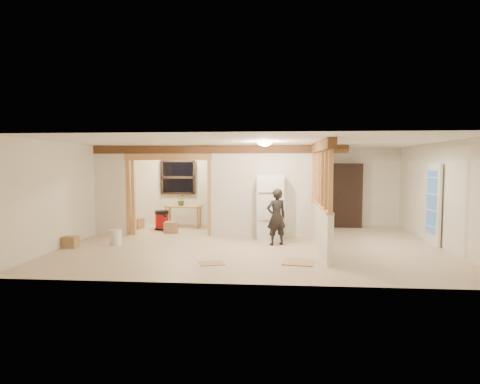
# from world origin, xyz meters

# --- Properties ---
(floor) EXTENTS (9.00, 6.50, 0.01)m
(floor) POSITION_xyz_m (0.00, 0.00, -0.01)
(floor) COLOR beige
(floor) RESTS_ON ground
(ceiling) EXTENTS (9.00, 6.50, 0.01)m
(ceiling) POSITION_xyz_m (0.00, 0.00, 2.50)
(ceiling) COLOR white
(wall_back) EXTENTS (9.00, 0.01, 2.50)m
(wall_back) POSITION_xyz_m (0.00, 3.25, 1.25)
(wall_back) COLOR silver
(wall_back) RESTS_ON floor
(wall_front) EXTENTS (9.00, 0.01, 2.50)m
(wall_front) POSITION_xyz_m (0.00, -3.25, 1.25)
(wall_front) COLOR silver
(wall_front) RESTS_ON floor
(wall_left) EXTENTS (0.01, 6.50, 2.50)m
(wall_left) POSITION_xyz_m (-4.50, 0.00, 1.25)
(wall_left) COLOR silver
(wall_left) RESTS_ON floor
(wall_right) EXTENTS (0.01, 6.50, 2.50)m
(wall_right) POSITION_xyz_m (4.50, 0.00, 1.25)
(wall_right) COLOR silver
(wall_right) RESTS_ON floor
(partition_left_stub) EXTENTS (0.90, 0.12, 2.50)m
(partition_left_stub) POSITION_xyz_m (-4.05, 1.20, 1.25)
(partition_left_stub) COLOR silver
(partition_left_stub) RESTS_ON floor
(partition_center) EXTENTS (2.80, 0.12, 2.50)m
(partition_center) POSITION_xyz_m (0.20, 1.20, 1.25)
(partition_center) COLOR silver
(partition_center) RESTS_ON floor
(doorway_frame) EXTENTS (2.46, 0.14, 2.20)m
(doorway_frame) POSITION_xyz_m (-2.40, 1.20, 1.10)
(doorway_frame) COLOR tan
(doorway_frame) RESTS_ON floor
(header_beam_back) EXTENTS (7.00, 0.18, 0.22)m
(header_beam_back) POSITION_xyz_m (-1.00, 1.20, 2.38)
(header_beam_back) COLOR brown
(header_beam_back) RESTS_ON ceiling
(header_beam_right) EXTENTS (0.18, 3.30, 0.22)m
(header_beam_right) POSITION_xyz_m (1.60, -0.40, 2.38)
(header_beam_right) COLOR brown
(header_beam_right) RESTS_ON ceiling
(pony_wall) EXTENTS (0.12, 3.20, 1.00)m
(pony_wall) POSITION_xyz_m (1.60, -0.40, 0.50)
(pony_wall) COLOR silver
(pony_wall) RESTS_ON floor
(stud_partition) EXTENTS (0.14, 3.20, 1.32)m
(stud_partition) POSITION_xyz_m (1.60, -0.40, 1.66)
(stud_partition) COLOR tan
(stud_partition) RESTS_ON pony_wall
(window_back) EXTENTS (1.12, 0.10, 1.10)m
(window_back) POSITION_xyz_m (-2.60, 3.17, 1.55)
(window_back) COLOR black
(window_back) RESTS_ON wall_back
(french_door) EXTENTS (0.12, 0.86, 2.00)m
(french_door) POSITION_xyz_m (4.42, 0.40, 1.00)
(french_door) COLOR white
(french_door) RESTS_ON floor
(ceiling_dome_main) EXTENTS (0.36, 0.36, 0.16)m
(ceiling_dome_main) POSITION_xyz_m (0.30, -0.50, 2.48)
(ceiling_dome_main) COLOR #FFEABF
(ceiling_dome_main) RESTS_ON ceiling
(ceiling_dome_util) EXTENTS (0.32, 0.32, 0.14)m
(ceiling_dome_util) POSITION_xyz_m (-2.50, 2.30, 2.48)
(ceiling_dome_util) COLOR #FFEABF
(ceiling_dome_util) RESTS_ON ceiling
(hanging_bulb) EXTENTS (0.07, 0.07, 0.07)m
(hanging_bulb) POSITION_xyz_m (-2.00, 1.60, 2.18)
(hanging_bulb) COLOR #FFD88C
(hanging_bulb) RESTS_ON ceiling
(refrigerator) EXTENTS (0.70, 0.68, 1.70)m
(refrigerator) POSITION_xyz_m (0.43, 0.80, 0.85)
(refrigerator) COLOR white
(refrigerator) RESTS_ON floor
(woman) EXTENTS (0.60, 0.51, 1.39)m
(woman) POSITION_xyz_m (0.58, 0.02, 0.69)
(woman) COLOR #2C2828
(woman) RESTS_ON floor
(work_table) EXTENTS (1.16, 0.75, 0.68)m
(work_table) POSITION_xyz_m (-2.30, 2.61, 0.34)
(work_table) COLOR tan
(work_table) RESTS_ON floor
(potted_plant) EXTENTS (0.37, 0.33, 0.35)m
(potted_plant) POSITION_xyz_m (-2.37, 2.64, 0.85)
(potted_plant) COLOR #2F5E21
(potted_plant) RESTS_ON work_table
(shop_vac) EXTENTS (0.60, 0.60, 0.59)m
(shop_vac) POSITION_xyz_m (-2.84, 2.06, 0.29)
(shop_vac) COLOR maroon
(shop_vac) RESTS_ON floor
(bookshelf) EXTENTS (1.00, 0.33, 2.00)m
(bookshelf) POSITION_xyz_m (2.77, 3.01, 1.00)
(bookshelf) COLOR black
(bookshelf) RESTS_ON floor
(bucket) EXTENTS (0.38, 0.38, 0.37)m
(bucket) POSITION_xyz_m (-3.36, -0.26, 0.18)
(bucket) COLOR white
(bucket) RESTS_ON floor
(box_util_a) EXTENTS (0.38, 0.33, 0.31)m
(box_util_a) POSITION_xyz_m (-2.43, 1.56, 0.16)
(box_util_a) COLOR #A3764F
(box_util_a) RESTS_ON floor
(box_util_b) EXTENTS (0.42, 0.42, 0.31)m
(box_util_b) POSITION_xyz_m (-3.67, 2.21, 0.16)
(box_util_b) COLOR #A3764F
(box_util_b) RESTS_ON floor
(box_front) EXTENTS (0.34, 0.28, 0.26)m
(box_front) POSITION_xyz_m (-4.31, -0.64, 0.13)
(box_front) COLOR #A3764F
(box_front) RESTS_ON floor
(floor_panel_near) EXTENTS (0.69, 0.69, 0.02)m
(floor_panel_near) POSITION_xyz_m (1.01, -1.71, 0.01)
(floor_panel_near) COLOR tan
(floor_panel_near) RESTS_ON floor
(floor_panel_far) EXTENTS (0.57, 0.51, 0.02)m
(floor_panel_far) POSITION_xyz_m (-0.72, -1.93, 0.01)
(floor_panel_far) COLOR tan
(floor_panel_far) RESTS_ON floor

